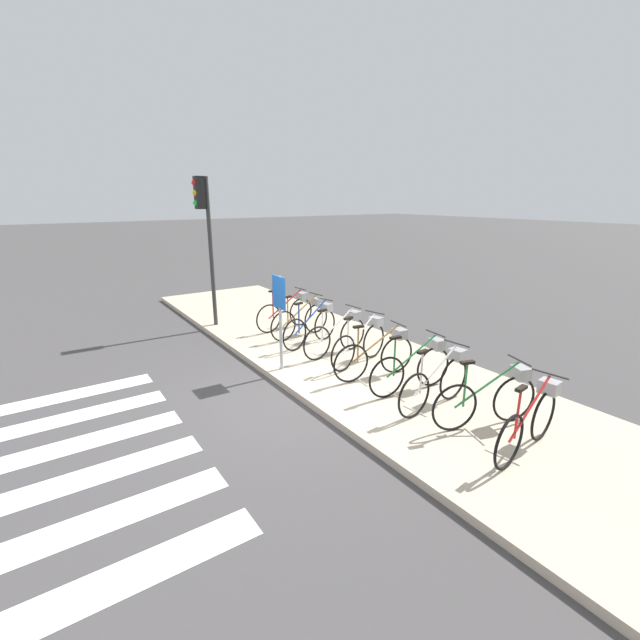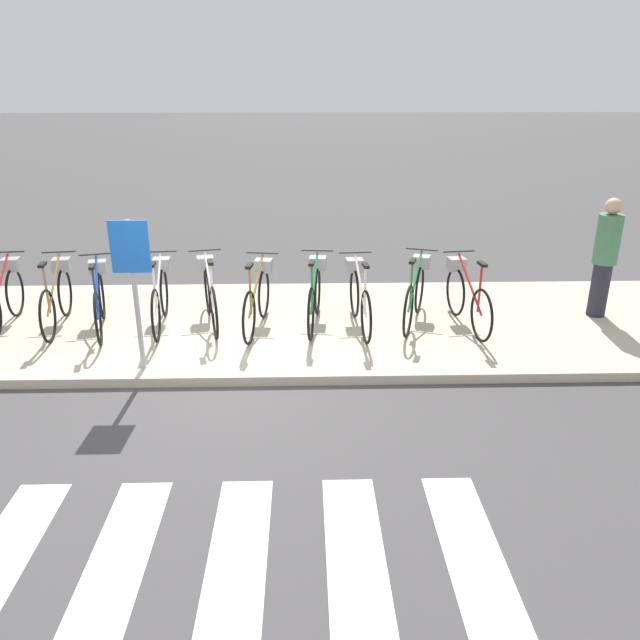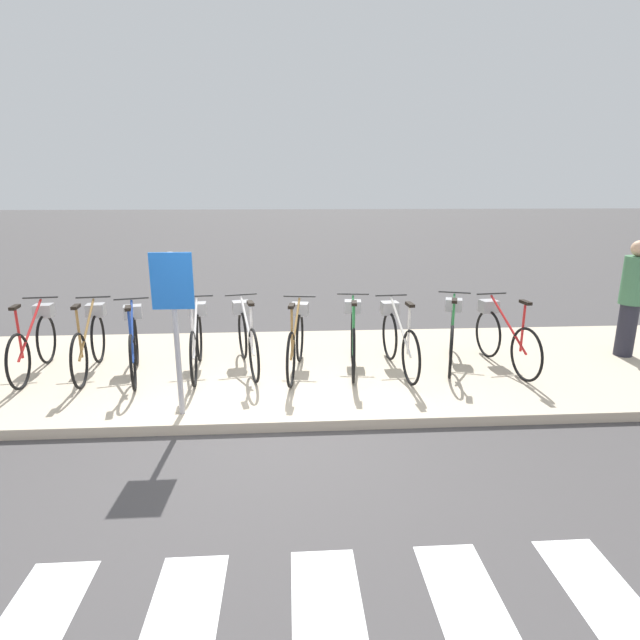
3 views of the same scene
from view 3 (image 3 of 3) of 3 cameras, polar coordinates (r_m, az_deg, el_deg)
The scene contains 14 objects.
ground_plane at distance 5.57m, azimuth -5.84°, elevation -12.71°, with size 120.00×120.00×0.00m, color #423F3F.
sidewalk at distance 7.17m, azimuth -5.36°, elevation -5.73°, with size 17.12×3.54×0.12m.
parked_bicycle_0 at distance 7.78m, azimuth -29.80°, elevation -2.06°, with size 0.46×1.69×1.04m.
parked_bicycle_1 at distance 7.46m, azimuth -24.78°, elevation -2.09°, with size 0.46×1.69×1.04m.
parked_bicycle_2 at distance 7.15m, azimuth -20.52°, elevation -2.36°, with size 0.57×1.65×1.04m.
parked_bicycle_3 at distance 7.05m, azimuth -13.93°, elevation -2.07°, with size 0.46×1.69×1.04m.
parked_bicycle_4 at distance 7.03m, azimuth -8.39°, elevation -1.84°, with size 0.55×1.66×1.04m.
parked_bicycle_5 at distance 6.83m, azimuth -2.72°, elevation -2.18°, with size 0.46×1.69×1.04m.
parked_bicycle_6 at distance 7.00m, azimuth 3.78°, elevation -1.79°, with size 0.46×1.69×1.04m.
parked_bicycle_7 at distance 6.98m, azimuth 8.89°, elevation -1.96°, with size 0.46×1.69×1.04m.
parked_bicycle_8 at distance 7.35m, azimuth 14.84°, elevation -1.44°, with size 0.67×1.62×1.04m.
parked_bicycle_9 at distance 7.47m, azimuth 20.18°, elevation -1.61°, with size 0.46×1.69×1.04m.
pedestrian at distance 8.66m, azimuth 32.07°, elevation 2.32°, with size 0.34×0.34×1.73m.
sign_post at distance 5.50m, azimuth -16.35°, elevation 1.51°, with size 0.44×0.07×1.81m.
Camera 3 is at (0.24, -4.94, 2.57)m, focal length 28.00 mm.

